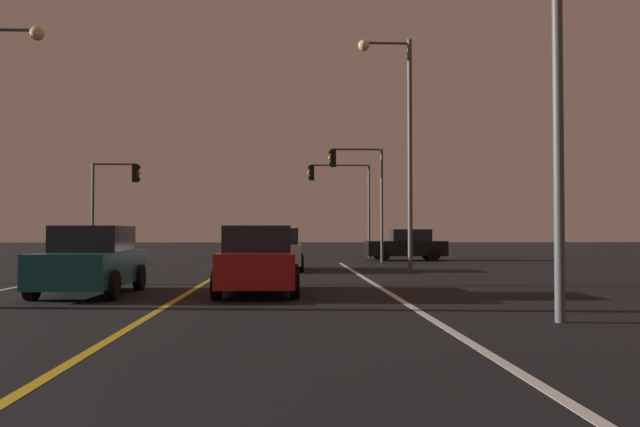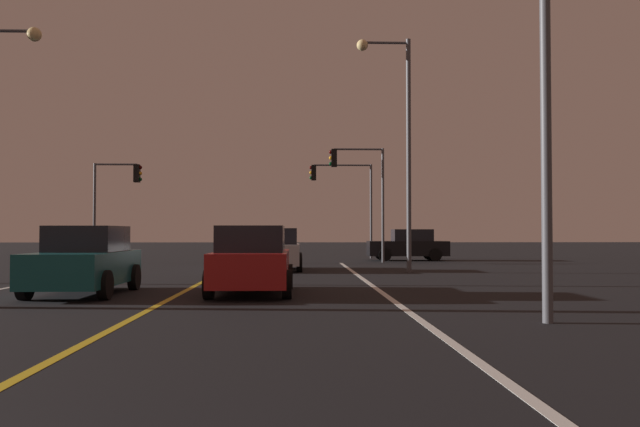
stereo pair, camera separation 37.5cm
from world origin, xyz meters
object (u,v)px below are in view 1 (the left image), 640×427
car_oncoming (91,261)px  traffic_light_near_right (357,178)px  car_ahead_far (278,250)px  traffic_light_far_right (340,188)px  car_lead_same_lane (258,261)px  car_crossing_side (407,245)px  street_lamp_right_near (534,29)px  traffic_light_near_left (116,189)px  street_lamp_right_far (399,127)px

car_oncoming → traffic_light_near_right: (8.34, 17.08, 3.46)m
car_ahead_far → traffic_light_far_right: (3.42, 12.30, 3.33)m
car_lead_same_lane → traffic_light_far_right: (3.73, 22.60, 3.33)m
car_crossing_side → traffic_light_far_right: size_ratio=0.77×
traffic_light_near_right → street_lamp_right_near: size_ratio=0.73×
car_oncoming → traffic_light_near_left: size_ratio=0.86×
car_ahead_far → street_lamp_right_far: 6.88m
street_lamp_right_near → street_lamp_right_far: 14.18m
car_ahead_far → traffic_light_near_left: size_ratio=0.86×
car_lead_same_lane → street_lamp_right_near: size_ratio=0.54×
car_ahead_far → traffic_light_far_right: bearing=-15.5°
car_oncoming → car_crossing_side: size_ratio=1.00×
car_oncoming → street_lamp_right_near: street_lamp_right_near is taller
car_crossing_side → street_lamp_right_far: street_lamp_right_far is taller
traffic_light_near_left → car_oncoming: bearing=-77.5°
traffic_light_near_right → traffic_light_near_left: size_ratio=1.16×
car_lead_same_lane → traffic_light_near_left: bearing=24.9°
street_lamp_right_near → traffic_light_near_left: bearing=-60.3°
car_ahead_far → traffic_light_near_left: (-8.24, 6.80, 2.89)m
car_ahead_far → street_lamp_right_near: 17.03m
car_lead_same_lane → traffic_light_far_right: bearing=-9.4°
car_oncoming → car_ahead_far: size_ratio=1.00×
traffic_light_far_right → street_lamp_right_far: 14.08m
traffic_light_near_left → car_ahead_far: bearing=-39.5°
traffic_light_near_left → street_lamp_right_near: bearing=-60.3°
car_ahead_far → street_lamp_right_far: size_ratio=0.48×
car_lead_same_lane → traffic_light_near_right: bearing=-13.8°
car_oncoming → street_lamp_right_near: bearing=58.7°
traffic_light_far_right → street_lamp_right_far: street_lamp_right_far is taller
street_lamp_right_near → traffic_light_far_right: bearing=-87.4°
car_lead_same_lane → car_ahead_far: 10.31m
car_ahead_far → car_lead_same_lane: bearing=178.3°
traffic_light_near_left → traffic_light_far_right: (11.66, 5.50, 0.45)m
car_lead_same_lane → car_ahead_far: (0.31, 10.30, 0.00)m
car_oncoming → traffic_light_near_left: (-3.80, 17.08, 2.89)m
car_oncoming → car_ahead_far: 11.20m
car_crossing_side → street_lamp_right_far: 12.03m
car_ahead_far → traffic_light_near_right: bearing=-29.9°
traffic_light_near_right → car_lead_same_lane: bearing=76.2°
car_crossing_side → street_lamp_right_near: size_ratio=0.54×
traffic_light_near_left → car_lead_same_lane: bearing=-65.1°
traffic_light_far_right → street_lamp_right_far: (1.25, -13.95, 1.45)m
car_lead_same_lane → car_oncoming: 4.13m
car_lead_same_lane → street_lamp_right_far: 11.07m
street_lamp_right_far → traffic_light_far_right: bearing=-84.9°
car_crossing_side → traffic_light_far_right: traffic_light_far_right is taller
car_lead_same_lane → car_crossing_side: bearing=-20.2°
car_lead_same_lane → traffic_light_near_right: traffic_light_near_right is taller
car_oncoming → car_crossing_side: (11.31, 19.45, 0.00)m
car_ahead_far → traffic_light_near_right: size_ratio=0.74×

